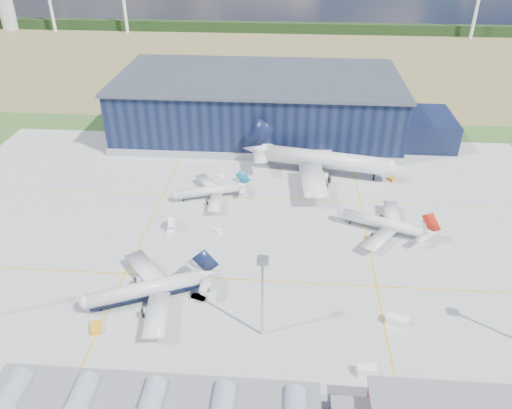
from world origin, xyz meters
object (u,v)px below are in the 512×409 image
airliner_widebody (326,152)px  car_b (198,297)px  hangar (265,108)px  airstair (172,224)px  airliner_regional (208,187)px  gse_tug_a (96,328)px  car_a (197,391)px  gse_cart_a (220,176)px  gse_tug_b (180,277)px  gse_van_a (397,321)px  airliner_red (383,218)px  gse_tug_c (392,179)px  gse_cart_b (219,231)px  gse_van_c (367,370)px  light_mast_center (262,285)px  airliner_navy (144,282)px

airliner_widebody → car_b: airliner_widebody is taller
hangar → airstair: size_ratio=29.12×
car_b → airliner_regional: bearing=22.7°
gse_tug_a → car_a: (27.87, -16.28, -0.10)m
gse_cart_a → car_a: 97.47m
gse_tug_b → gse_cart_a: gse_cart_a is taller
gse_van_a → gse_cart_a: bearing=55.3°
gse_van_a → airliner_red: bearing=16.4°
gse_tug_b → gse_van_a: size_ratio=0.56×
hangar → gse_tug_c: hangar is taller
car_b → hangar: bearing=11.5°
airliner_regional → gse_cart_b: 22.54m
gse_tug_c → airstair: airstair is taller
gse_cart_a → gse_van_c: 99.86m
airliner_red → gse_tug_b: (-58.88, -27.90, -4.65)m
car_b → gse_cart_b: bearing=14.8°
gse_van_a → gse_tug_c: (10.61, 75.99, -0.56)m
gse_cart_a → gse_tug_c: size_ratio=1.10×
car_a → car_b: (-4.96, 29.41, -0.05)m
airstair → car_a: bearing=-82.7°
light_mast_center → airliner_navy: 33.82m
airliner_red → gse_cart_b: airliner_red is taller
airliner_navy → gse_tug_a: 15.86m
light_mast_center → gse_van_a: light_mast_center is taller
airliner_regional → hangar: bearing=-123.9°
airliner_regional → car_b: size_ratio=7.49×
gse_tug_b → gse_tug_c: size_ratio=1.06×
airliner_red → gse_van_a: 41.35m
hangar → gse_tug_c: 67.51m
airliner_widebody → light_mast_center: bearing=-90.8°
airliner_navy → gse_cart_b: bearing=-137.7°
gse_tug_a → gse_tug_b: 26.50m
airliner_widebody → gse_tug_b: (-42.53, -66.00, -9.04)m
gse_tug_a → car_a: size_ratio=0.94×
hangar → gse_tug_a: (-33.40, -126.52, -10.84)m
gse_tug_a → airliner_navy: bearing=31.7°
airliner_navy → gse_tug_b: size_ratio=12.30×
airliner_widebody → airliner_regional: 47.02m
gse_tug_b → light_mast_center: bearing=-5.1°
hangar → car_a: (-5.53, -142.80, -10.94)m
airliner_regional → gse_van_a: (56.15, -57.80, -3.47)m
gse_cart_b → airliner_navy: bearing=-155.3°
gse_tug_a → light_mast_center: bearing=-16.0°
gse_van_a → car_a: gse_van_a is taller
airstair → car_b: 35.25m
airliner_regional → gse_cart_b: (6.51, -21.19, -4.08)m
gse_tug_b → gse_van_a: bearing=20.2°
airliner_widebody → car_b: size_ratio=15.56×
airliner_widebody → gse_cart_b: (-35.05, -42.59, -9.11)m
gse_tug_a → gse_cart_a: 83.12m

